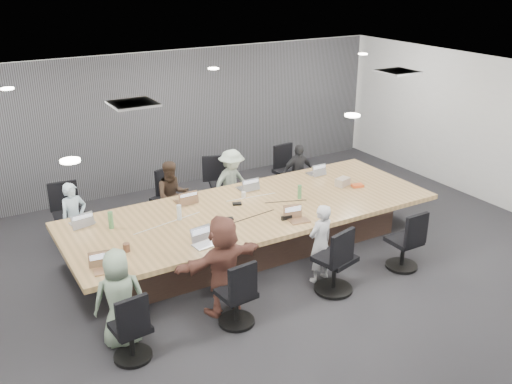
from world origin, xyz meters
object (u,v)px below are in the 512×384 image
chair_7 (403,245)px  person_4 (119,298)px  person_2 (232,184)px  laptop_4 (105,271)px  laptop_0 (82,223)px  laptop_3 (315,173)px  laptop_5 (205,245)px  bottle_green_right (300,192)px  chair_4 (131,333)px  chair_3 (288,176)px  person_3 (298,173)px  laptop_2 (247,188)px  person_5 (223,265)px  person_0 (74,219)px  mug_brown (126,247)px  conference_table (253,227)px  canvas_bag (343,182)px  person_1 (173,196)px  laptop_1 (185,201)px  chair_5 (236,298)px  bottle_green_left (111,220)px  laptop_6 (299,221)px  stapler (287,218)px  bottle_clear (179,212)px  chair_0 (70,220)px  chair_6 (335,264)px  snack_packet (357,186)px

chair_7 → person_4: size_ratio=0.60×
person_2 → laptop_4: (-2.98, -2.15, 0.11)m
laptop_0 → laptop_3: same height
laptop_5 → bottle_green_right: bearing=13.6°
chair_4 → bottle_green_right: bottle_green_right is taller
chair_3 → person_3: (-0.00, -0.35, 0.17)m
laptop_4 → laptop_2: bearing=36.2°
person_5 → person_0: bearing=-69.7°
person_2 → bottle_green_right: (0.54, -1.40, 0.21)m
chair_3 → chair_7: bearing=84.1°
mug_brown → chair_7: bearing=-18.2°
conference_table → canvas_bag: 1.91m
chair_4 → person_1: size_ratio=0.57×
person_0 → laptop_2: size_ratio=3.67×
person_5 → laptop_0: bearing=-64.3°
chair_4 → person_0: 3.06m
laptop_2 → canvas_bag: canvas_bag is taller
laptop_1 → laptop_5: (-0.40, -1.60, 0.00)m
chair_5 → person_1: size_ratio=0.59×
laptop_0 → laptop_5: bearing=120.2°
bottle_green_left → chair_4: bearing=-102.1°
person_4 → laptop_6: size_ratio=4.26×
mug_brown → stapler: 2.46m
person_3 → bottle_clear: person_3 is taller
chair_4 → laptop_5: size_ratio=2.24×
laptop_6 → bottle_clear: (-1.55, 0.98, 0.11)m
chair_0 → bottle_green_left: bearing=109.4°
person_0 → bottle_clear: (1.33, -1.17, 0.26)m
laptop_0 → chair_6: bearing=130.4°
person_1 → bottle_green_right: size_ratio=5.36×
chair_4 → stapler: stapler is taller
chair_6 → laptop_3: size_ratio=3.01×
laptop_1 → chair_5: bearing=78.8°
bottle_green_left → conference_table: bearing=-10.5°
laptop_3 → person_5: 3.71m
canvas_bag → person_0: bearing=163.5°
laptop_5 → laptop_1: bearing=69.7°
laptop_6 → snack_packet: bearing=31.7°
person_3 → stapler: 2.55m
conference_table → snack_packet: bearing=-3.4°
chair_0 → person_3: size_ratio=0.75×
chair_4 → laptop_2: 3.91m
chair_4 → laptop_5: 1.72m
chair_6 → chair_3: bearing=52.5°
person_2 → laptop_5: size_ratio=4.00×
chair_6 → person_0: bearing=118.7°
chair_0 → person_2: (2.85, -0.35, 0.21)m
person_5 → chair_3: bearing=-140.0°
person_0 → laptop_4: 2.16m
laptop_3 → stapler: size_ratio=1.67×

